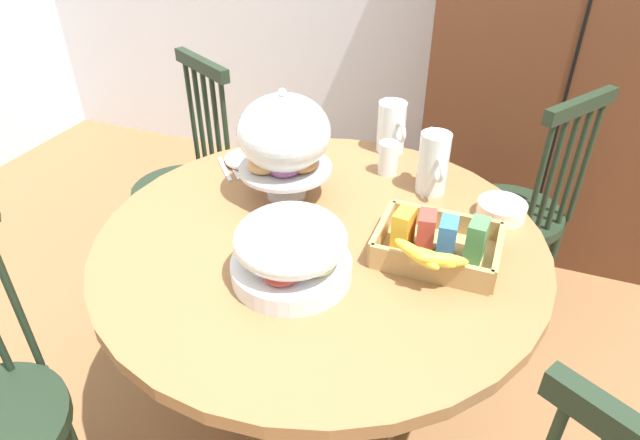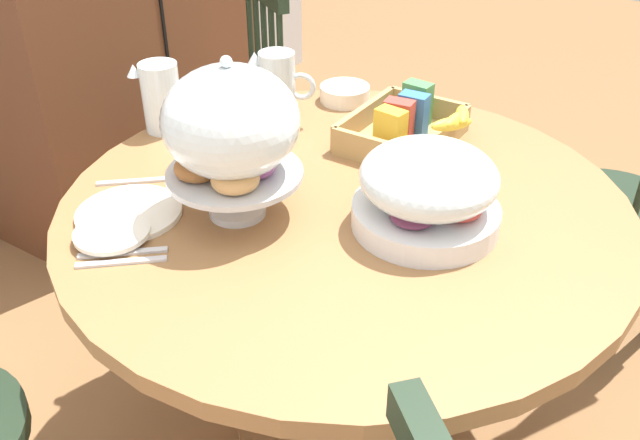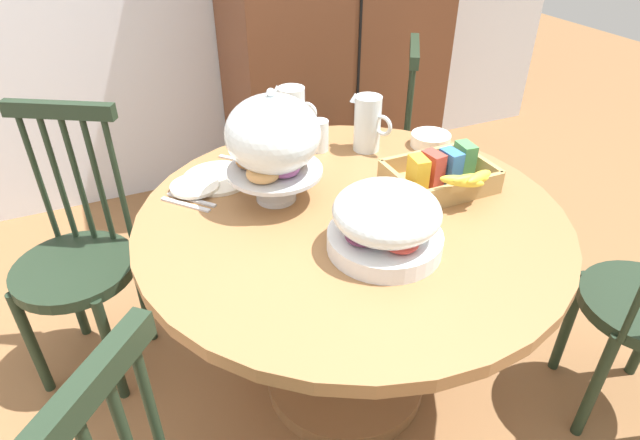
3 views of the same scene
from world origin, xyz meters
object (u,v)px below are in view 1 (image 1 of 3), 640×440
object	(u,v)px
china_plate_small	(247,158)
fruit_platter_covered	(291,249)
milk_pitcher	(391,129)
cereal_bowl	(501,209)
drinking_glass	(388,158)
windsor_chair_facing_door	(187,189)
china_plate_large	(274,160)
windsor_chair_by_cabinet	(515,216)
wooden_armoire	(576,36)
pastry_stand_with_dome	(284,137)
dining_table	(320,291)
orange_juice_pitcher	(433,166)
cereal_basket	(437,244)

from	to	relation	value
china_plate_small	fruit_platter_covered	bearing A→B (deg)	-52.57
fruit_platter_covered	milk_pitcher	bearing A→B (deg)	86.39
cereal_bowl	drinking_glass	world-z (taller)	drinking_glass
fruit_platter_covered	drinking_glass	xyz separation A→B (m)	(0.08, 0.60, -0.03)
windsor_chair_facing_door	china_plate_large	world-z (taller)	windsor_chair_facing_door
windsor_chair_by_cabinet	wooden_armoire	bearing A→B (deg)	81.86
windsor_chair_facing_door	drinking_glass	xyz separation A→B (m)	(0.86, -0.08, 0.34)
windsor_chair_by_cabinet	pastry_stand_with_dome	bearing A→B (deg)	-138.94
dining_table	china_plate_small	size ratio (longest dim) A/B	8.26
windsor_chair_facing_door	china_plate_large	bearing A→B (deg)	-16.08
orange_juice_pitcher	drinking_glass	size ratio (longest dim) A/B	1.76
fruit_platter_covered	cereal_bowl	distance (m)	0.66
wooden_armoire	drinking_glass	distance (m)	1.14
pastry_stand_with_dome	cereal_bowl	bearing A→B (deg)	10.51
orange_juice_pitcher	wooden_armoire	bearing A→B (deg)	70.50
fruit_platter_covered	orange_juice_pitcher	xyz separation A→B (m)	(0.24, 0.54, 0.00)
china_plate_large	china_plate_small	distance (m)	0.09
cereal_basket	china_plate_large	xyz separation A→B (m)	(-0.62, 0.34, -0.04)
windsor_chair_facing_door	china_plate_large	xyz separation A→B (m)	(0.48, -0.14, 0.29)
wooden_armoire	orange_juice_pitcher	xyz separation A→B (m)	(-0.37, -1.05, -0.16)
orange_juice_pitcher	fruit_platter_covered	bearing A→B (deg)	-113.86
china_plate_large	cereal_basket	bearing A→B (deg)	-28.58
dining_table	china_plate_large	xyz separation A→B (m)	(-0.30, 0.35, 0.21)
fruit_platter_covered	china_plate_large	size ratio (longest dim) A/B	1.36
milk_pitcher	cereal_basket	size ratio (longest dim) A/B	0.57
orange_juice_pitcher	cereal_bowl	distance (m)	0.24
milk_pitcher	china_plate_small	bearing A→B (deg)	-148.18
china_plate_large	wooden_armoire	bearing A→B (deg)	49.14
dining_table	windsor_chair_by_cabinet	xyz separation A→B (m)	(0.52, 0.76, -0.08)
cereal_bowl	cereal_basket	bearing A→B (deg)	-117.38
pastry_stand_with_dome	windsor_chair_facing_door	bearing A→B (deg)	152.02
windsor_chair_facing_door	cereal_basket	distance (m)	1.24
china_plate_large	drinking_glass	size ratio (longest dim) A/B	2.00
cereal_basket	windsor_chair_facing_door	bearing A→B (deg)	156.59
pastry_stand_with_dome	china_plate_large	distance (m)	0.30
dining_table	china_plate_large	bearing A→B (deg)	131.17
pastry_stand_with_dome	fruit_platter_covered	xyz separation A→B (m)	(0.17, -0.35, -0.11)
cereal_basket	cereal_bowl	bearing A→B (deg)	62.62
cereal_basket	cereal_bowl	xyz separation A→B (m)	(0.14, 0.27, -0.02)
wooden_armoire	milk_pitcher	bearing A→B (deg)	-124.27
pastry_stand_with_dome	milk_pitcher	size ratio (longest dim) A/B	1.92
windsor_chair_facing_door	orange_juice_pitcher	xyz separation A→B (m)	(1.02, -0.14, 0.38)
china_plate_small	cereal_bowl	xyz separation A→B (m)	(0.84, -0.03, 0.01)
milk_pitcher	cereal_basket	xyz separation A→B (m)	(0.27, -0.57, -0.03)
dining_table	cereal_bowl	distance (m)	0.58
wooden_armoire	pastry_stand_with_dome	xyz separation A→B (m)	(-0.78, -1.24, -0.05)
cereal_bowl	dining_table	bearing A→B (deg)	-148.74
milk_pitcher	cereal_bowl	distance (m)	0.51
cereal_bowl	drinking_glass	distance (m)	0.40
orange_juice_pitcher	china_plate_small	bearing A→B (deg)	-176.34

